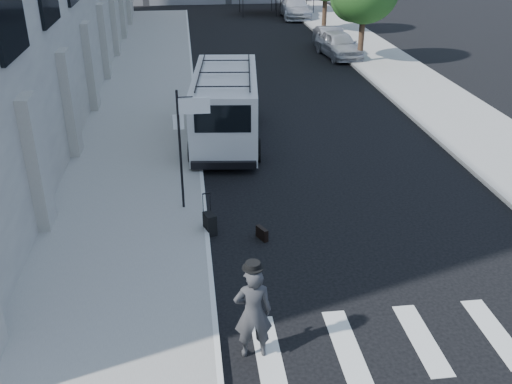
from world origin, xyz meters
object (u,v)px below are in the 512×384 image
object	(u,v)px
businessman	(253,313)
parked_car_b	(330,39)
briefcase	(262,233)
suitcase	(210,223)
cargo_van	(226,105)
parked_car_a	(339,44)
parked_car_c	(295,8)

from	to	relation	value
businessman	parked_car_b	world-z (taller)	businessman
briefcase	suitcase	world-z (taller)	suitcase
suitcase	parked_car_b	world-z (taller)	parked_car_b
briefcase	parked_car_b	bearing A→B (deg)	45.88
cargo_van	parked_car_b	xyz separation A→B (m)	(7.70, 14.84, -0.66)
businessman	parked_car_a	bearing A→B (deg)	-107.84
briefcase	cargo_van	xyz separation A→B (m)	(-0.36, 7.61, 1.17)
businessman	suitcase	size ratio (longest dim) A/B	1.77
businessman	suitcase	distance (m)	4.92
suitcase	parked_car_b	xyz separation A→B (m)	(8.70, 21.98, 0.37)
businessman	parked_car_b	bearing A→B (deg)	-106.55
businessman	briefcase	xyz separation A→B (m)	(0.76, 4.37, -0.85)
businessman	briefcase	world-z (taller)	businessman
briefcase	parked_car_a	bearing A→B (deg)	44.22
businessman	parked_car_c	distance (m)	39.65
cargo_van	parked_car_a	world-z (taller)	cargo_van
parked_car_a	parked_car_c	size ratio (longest dim) A/B	0.83
parked_car_a	parked_car_b	xyz separation A→B (m)	(0.00, 2.03, -0.09)
briefcase	parked_car_b	size ratio (longest dim) A/B	0.11
suitcase	cargo_van	xyz separation A→B (m)	(1.00, 7.14, 1.03)
briefcase	parked_car_c	xyz separation A→B (m)	(7.34, 34.45, 0.62)
cargo_van	briefcase	bearing A→B (deg)	-81.32
briefcase	parked_car_c	distance (m)	35.23
parked_car_a	parked_car_c	xyz separation A→B (m)	(0.00, 14.04, 0.02)
suitcase	businessman	bearing A→B (deg)	-102.48
parked_car_b	suitcase	bearing A→B (deg)	-111.49
businessman	parked_car_c	size ratio (longest dim) A/B	0.38
cargo_van	parked_car_a	distance (m)	14.96
businessman	suitcase	bearing A→B (deg)	-82.63
businessman	suitcase	xyz separation A→B (m)	(-0.60, 4.83, -0.71)
cargo_van	parked_car_c	distance (m)	27.93
businessman	parked_car_c	world-z (taller)	businessman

